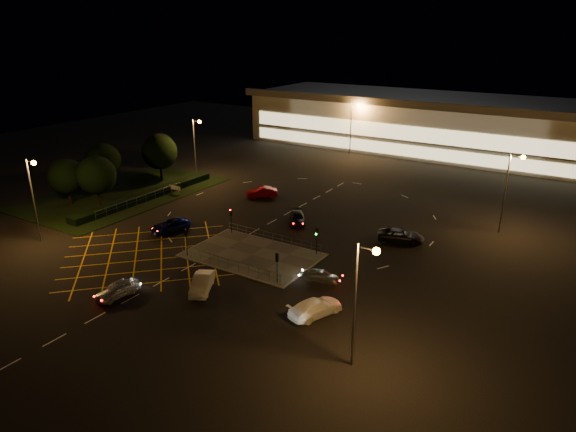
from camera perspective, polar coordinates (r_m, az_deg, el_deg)
The scene contains 27 objects.
ground at distance 60.28m, azimuth -4.44°, elevation -3.30°, with size 180.00×180.00×0.00m, color black.
pedestrian_island at distance 57.70m, azimuth -4.02°, elevation -4.35°, with size 14.00×9.00×0.12m, color #4C4944.
grass_verge at distance 82.72m, azimuth -17.74°, elevation 2.43°, with size 18.00×30.00×0.08m, color black.
hedge at distance 78.95m, azimuth -15.40°, elevation 2.18°, with size 2.00×26.00×1.00m, color black.
supermarket at distance 112.75m, azimuth 14.77°, elevation 10.08°, with size 72.00×26.50×10.50m.
streetlight_sw at distance 65.90m, azimuth -26.43°, elevation 2.73°, with size 1.78×0.56×10.03m.
streetlight_se at distance 37.14m, azimuth 8.12°, elevation -8.06°, with size 1.78×0.56×10.03m.
streetlight_nw at distance 85.99m, azimuth -10.18°, elevation 8.24°, with size 1.78×0.56×10.03m.
streetlight_ne at distance 67.07m, azimuth 23.48°, elevation 3.46°, with size 1.78×0.56×10.03m.
streetlight_far_left at distance 103.09m, azimuth 7.24°, elevation 10.37°, with size 1.78×0.56×10.03m.
signal_sw at distance 57.56m, azimuth -11.27°, elevation -2.27°, with size 0.28×0.30×3.15m.
signal_se at distance 50.63m, azimuth -1.22°, elevation -5.09°, with size 0.28×0.30×3.15m.
signal_nw at distance 63.14m, azimuth -6.35°, elevation 0.06°, with size 0.28×0.30×3.15m.
signal_ne at distance 56.89m, azimuth 3.20°, elevation -2.16°, with size 0.28×0.30×3.15m.
tree_a at distance 78.52m, azimuth -23.42°, elevation 4.05°, with size 5.04×5.04×6.86m.
tree_b at distance 84.55m, azimuth -19.85°, elevation 5.81°, with size 5.40×5.40×7.35m.
tree_c at distance 86.58m, azimuth -14.09°, elevation 6.94°, with size 5.76×5.76×7.84m.
tree_d at distance 95.06m, azimuth -14.01°, elevation 7.53°, with size 4.68×4.68×6.37m.
tree_e at distance 76.39m, azimuth -20.50°, elevation 4.27°, with size 5.40×5.40×7.35m.
car_near_silver at distance 51.58m, azimuth -18.41°, elevation -7.73°, with size 1.76×4.37×1.49m, color silver.
car_queue_white at distance 50.65m, azimuth -9.53°, elevation -7.38°, with size 1.66×4.75×1.56m, color silver.
car_left_blue at distance 65.80m, azimuth -12.97°, elevation -1.04°, with size 2.34×5.07×1.41m, color #0E1556.
car_far_dkgrey at distance 66.75m, azimuth 1.05°, elevation -0.22°, with size 1.90×4.67×1.36m, color black.
car_right_silver at distance 51.84m, azimuth 3.67°, elevation -6.64°, with size 1.48×3.67×1.25m, color #B1B5B9.
car_circ_red at distance 76.97m, azimuth -2.93°, elevation 2.65°, with size 1.61×4.63×1.53m, color maroon.
car_east_grey at distance 62.36m, azimuth 12.42°, elevation -2.15°, with size 2.51×5.45×1.51m, color black.
car_approach_white at distance 46.13m, azimuth 3.07°, elevation -10.09°, with size 2.15×5.28×1.53m, color white.
Camera 1 is at (33.24, -44.14, 24.09)m, focal length 32.00 mm.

